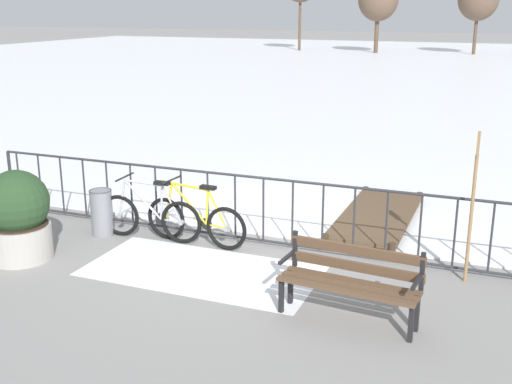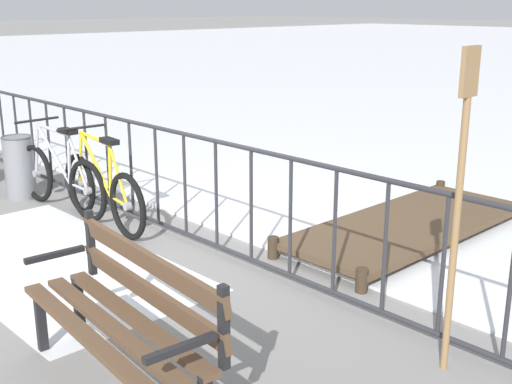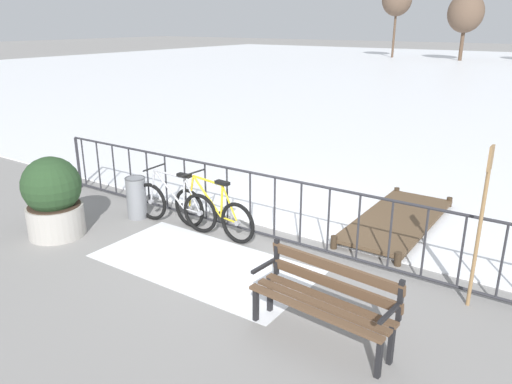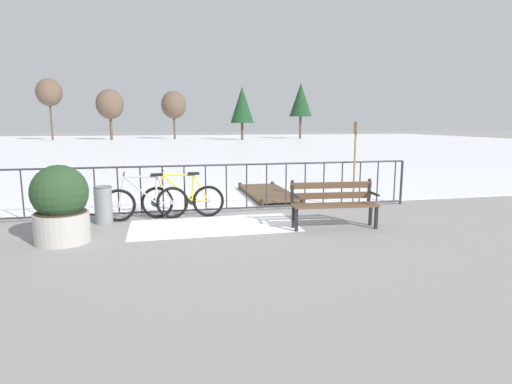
# 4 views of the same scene
# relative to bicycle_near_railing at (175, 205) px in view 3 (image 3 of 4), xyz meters

# --- Properties ---
(ground_plane) EXTENTS (160.00, 160.00, 0.00)m
(ground_plane) POSITION_rel_bicycle_near_railing_xyz_m (1.48, 0.39, -0.37)
(ground_plane) COLOR gray
(snow_patch) EXTENTS (3.16, 1.57, 0.01)m
(snow_patch) POSITION_rel_bicycle_near_railing_xyz_m (1.27, -0.81, -0.36)
(snow_patch) COLOR white
(snow_patch) RESTS_ON ground
(railing_fence) EXTENTS (9.06, 0.06, 1.07)m
(railing_fence) POSITION_rel_bicycle_near_railing_xyz_m (1.48, 0.39, 0.19)
(railing_fence) COLOR #2D2D33
(railing_fence) RESTS_ON ground
(bicycle_near_railing) EXTENTS (1.71, 0.52, 0.97)m
(bicycle_near_railing) POSITION_rel_bicycle_near_railing_xyz_m (0.00, 0.00, 0.00)
(bicycle_near_railing) COLOR black
(bicycle_near_railing) RESTS_ON ground
(bicycle_second) EXTENTS (1.71, 0.52, 0.97)m
(bicycle_second) POSITION_rel_bicycle_near_railing_xyz_m (0.74, 0.07, 0.00)
(bicycle_second) COLOR black
(bicycle_second) RESTS_ON ground
(park_bench) EXTENTS (1.64, 0.62, 0.89)m
(park_bench) POSITION_rel_bicycle_near_railing_xyz_m (3.46, -1.39, 0.14)
(park_bench) COLOR brown
(park_bench) RESTS_ON ground
(planter_with_shrub) EXTENTS (0.91, 0.91, 1.29)m
(planter_with_shrub) POSITION_rel_bicycle_near_railing_xyz_m (-1.31, -1.35, 0.27)
(planter_with_shrub) COLOR #ADA8A0
(planter_with_shrub) RESTS_ON ground
(trash_bin) EXTENTS (0.35, 0.35, 0.73)m
(trash_bin) POSITION_rel_bicycle_near_railing_xyz_m (-0.81, -0.10, 0.00)
(trash_bin) COLOR gray
(trash_bin) RESTS_ON ground
(oar_upright) EXTENTS (0.04, 0.16, 1.98)m
(oar_upright) POSITION_rel_bicycle_near_railing_xyz_m (4.62, 0.17, 0.77)
(oar_upright) COLOR #937047
(oar_upright) RESTS_ON ground
(wooden_dock) EXTENTS (1.10, 2.86, 0.20)m
(wooden_dock) POSITION_rel_bicycle_near_railing_xyz_m (3.07, 2.07, -0.25)
(wooden_dock) COLOR brown
(wooden_dock) RESTS_ON ground
(tree_far_east) EXTENTS (2.95, 2.95, 5.54)m
(tree_far_east) POSITION_rel_bicycle_near_railing_xyz_m (-4.93, 40.74, 3.52)
(tree_far_east) COLOR brown
(tree_far_east) RESTS_ON ground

